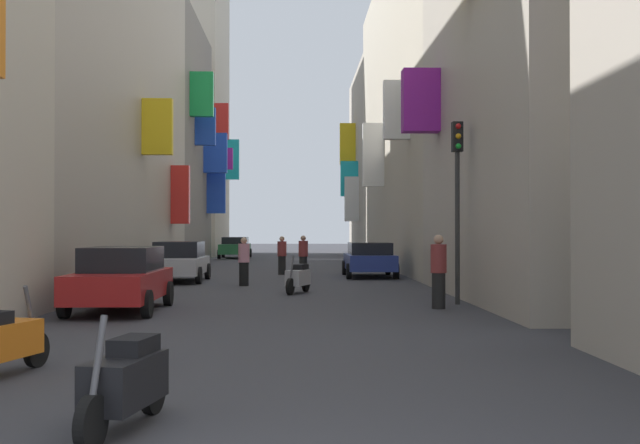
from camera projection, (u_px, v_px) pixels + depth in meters
ground_plane at (283, 272)px, 34.09m from camera, size 140.00×140.00×0.00m
building_left_mid_a at (61, 58)px, 28.07m from camera, size 7.09×20.70×16.26m
building_left_mid_b at (148, 142)px, 44.43m from camera, size 7.39×12.04×13.85m
building_left_far at (183, 112)px, 58.28m from camera, size 7.12×11.34×21.55m
building_right_mid_b at (570, 15)px, 20.86m from camera, size 7.14×12.25×15.42m
building_right_mid_c at (443, 115)px, 39.00m from camera, size 7.08×24.08×15.44m
building_right_far at (395, 164)px, 57.71m from camera, size 7.25×13.36×13.65m
parked_car_green at (235, 247)px, 51.25m from camera, size 2.02×4.41×1.40m
parked_car_red at (121, 278)px, 17.72m from camera, size 1.92×4.10×1.48m
parked_car_blue at (369, 259)px, 30.65m from camera, size 1.99×4.11×1.37m
parked_car_silver at (179, 261)px, 27.94m from camera, size 1.96×4.06×1.45m
scooter_orange at (0, 341)px, 9.74m from camera, size 0.75×1.95×1.13m
scooter_silver at (298, 278)px, 22.76m from camera, size 0.78×1.71×1.13m
scooter_black at (126, 381)px, 7.17m from camera, size 0.65×1.83×1.13m
pedestrian_crossing at (282, 256)px, 32.20m from camera, size 0.51×0.51×1.61m
pedestrian_near_left at (303, 256)px, 31.17m from camera, size 0.43×0.43×1.65m
pedestrian_near_right at (244, 262)px, 25.76m from camera, size 0.52×0.52×1.62m
pedestrian_mid_street at (439, 272)px, 18.29m from camera, size 0.53×0.53×1.76m
traffic_light_near_corner at (457, 181)px, 19.36m from camera, size 0.26×0.34×4.59m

